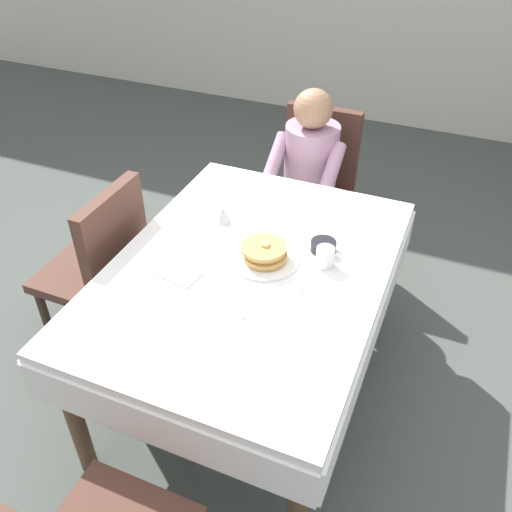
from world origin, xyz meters
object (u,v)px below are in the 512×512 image
diner_person (308,169)px  cup_coffee (326,257)px  dining_table_main (249,283)px  fork_left_of_plate (222,253)px  breakfast_stack (265,252)px  spoon_near_edge (229,311)px  bowl_butter (323,246)px  chair_left_side (102,262)px  syrup_pitcher (223,215)px  plate_breakfast (265,259)px  knife_right_of_plate (307,275)px  chair_diner (315,178)px

diner_person → cup_coffee: size_ratio=9.91×
dining_table_main → fork_left_of_plate: fork_left_of_plate is taller
breakfast_stack → spoon_near_edge: bearing=-91.6°
dining_table_main → bowl_butter: bowl_butter is taller
chair_left_side → syrup_pitcher: bearing=-63.9°
plate_breakfast → knife_right_of_plate: size_ratio=1.40×
dining_table_main → plate_breakfast: plate_breakfast is taller
dining_table_main → chair_left_side: size_ratio=1.64×
dining_table_main → knife_right_of_plate: knife_right_of_plate is taller
chair_diner → chair_left_side: size_ratio=1.00×
diner_person → cup_coffee: bearing=112.2°
diner_person → chair_left_side: bearing=55.5°
plate_breakfast → bowl_butter: bowl_butter is taller
diner_person → breakfast_stack: bearing=97.1°
chair_diner → spoon_near_edge: chair_diner is taller
dining_table_main → plate_breakfast: 0.13m
dining_table_main → knife_right_of_plate: bearing=9.9°
plate_breakfast → cup_coffee: 0.25m
chair_left_side → spoon_near_edge: chair_left_side is taller
fork_left_of_plate → syrup_pitcher: bearing=28.9°
dining_table_main → chair_diner: size_ratio=1.64×
spoon_near_edge → chair_left_side: bearing=173.0°
breakfast_stack → syrup_pitcher: (-0.29, 0.20, -0.01)m
syrup_pitcher → fork_left_of_plate: size_ratio=0.44×
breakfast_stack → cup_coffee: bearing=17.5°
fork_left_of_plate → plate_breakfast: bearing=-79.4°
diner_person → spoon_near_edge: size_ratio=7.47×
dining_table_main → bowl_butter: bearing=42.2°
spoon_near_edge → bowl_butter: bearing=78.6°
syrup_pitcher → knife_right_of_plate: bearing=-24.5°
chair_diner → fork_left_of_plate: size_ratio=5.17×
breakfast_stack → spoon_near_edge: (-0.01, -0.33, -0.05)m
bowl_butter → syrup_pitcher: size_ratio=1.38×
chair_diner → knife_right_of_plate: (0.31, -1.13, 0.21)m
syrup_pitcher → chair_left_side: bearing=-153.9°
breakfast_stack → plate_breakfast: bearing=64.5°
chair_left_side → plate_breakfast: bearing=-85.7°
chair_diner → knife_right_of_plate: chair_diner is taller
chair_left_side → breakfast_stack: chair_left_side is taller
syrup_pitcher → plate_breakfast: bearing=-34.5°
plate_breakfast → fork_left_of_plate: bearing=-174.0°
dining_table_main → fork_left_of_plate: (-0.14, 0.04, 0.09)m
syrup_pitcher → knife_right_of_plate: size_ratio=0.40×
chair_diner → syrup_pitcher: bearing=79.6°
chair_diner → diner_person: size_ratio=0.83×
plate_breakfast → knife_right_of_plate: 0.19m
chair_left_side → bowl_butter: bearing=-77.5°
chair_diner → syrup_pitcher: chair_diner is taller
chair_diner → bowl_butter: chair_diner is taller
dining_table_main → plate_breakfast: (0.05, 0.06, 0.10)m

